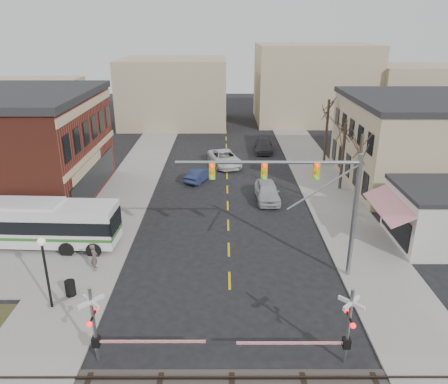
# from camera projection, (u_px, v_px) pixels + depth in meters

# --- Properties ---
(ground) EXTENTS (160.00, 160.00, 0.00)m
(ground) POSITION_uv_depth(u_px,v_px,m) (230.00, 300.00, 25.20)
(ground) COLOR black
(ground) RESTS_ON ground
(sidewalk_west) EXTENTS (5.00, 60.00, 0.12)m
(sidewalk_west) POSITION_uv_depth(u_px,v_px,m) (133.00, 182.00, 43.82)
(sidewalk_west) COLOR gray
(sidewalk_west) RESTS_ON ground
(sidewalk_east) EXTENTS (5.00, 60.00, 0.12)m
(sidewalk_east) POSITION_uv_depth(u_px,v_px,m) (322.00, 182.00, 43.85)
(sidewalk_east) COLOR gray
(sidewalk_east) RESTS_ON ground
(tree_east_a) EXTENTS (0.28, 0.28, 6.75)m
(tree_east_a) POSITION_uv_depth(u_px,v_px,m) (358.00, 175.00, 35.15)
(tree_east_a) COLOR #382B21
(tree_east_a) RESTS_ON sidewalk_east
(tree_east_b) EXTENTS (0.28, 0.28, 6.30)m
(tree_east_b) POSITION_uv_depth(u_px,v_px,m) (343.00, 157.00, 40.83)
(tree_east_b) COLOR #382B21
(tree_east_b) RESTS_ON sidewalk_east
(tree_east_c) EXTENTS (0.28, 0.28, 7.20)m
(tree_east_c) POSITION_uv_depth(u_px,v_px,m) (326.00, 132.00, 48.13)
(tree_east_c) COLOR #382B21
(tree_east_c) RESTS_ON sidewalk_east
(transit_bus) EXTENTS (12.70, 3.33, 3.24)m
(transit_bus) POSITION_uv_depth(u_px,v_px,m) (28.00, 223.00, 30.64)
(transit_bus) COLOR silver
(transit_bus) RESTS_ON ground
(traffic_signal_mast) EXTENTS (10.76, 0.30, 8.00)m
(traffic_signal_mast) POSITION_uv_depth(u_px,v_px,m) (308.00, 190.00, 25.53)
(traffic_signal_mast) COLOR gray
(traffic_signal_mast) RESTS_ON ground
(rr_crossing_west) EXTENTS (5.60, 1.36, 4.00)m
(rr_crossing_west) POSITION_uv_depth(u_px,v_px,m) (103.00, 326.00, 19.96)
(rr_crossing_west) COLOR gray
(rr_crossing_west) RESTS_ON ground
(rr_crossing_east) EXTENTS (5.60, 1.36, 4.00)m
(rr_crossing_east) POSITION_uv_depth(u_px,v_px,m) (339.00, 328.00, 19.86)
(rr_crossing_east) COLOR gray
(rr_crossing_east) RESTS_ON ground
(street_lamp) EXTENTS (0.44, 0.44, 4.29)m
(street_lamp) POSITION_uv_depth(u_px,v_px,m) (44.00, 259.00, 23.28)
(street_lamp) COLOR black
(street_lamp) RESTS_ON sidewalk_west
(trash_bin) EXTENTS (0.60, 0.60, 0.93)m
(trash_bin) POSITION_uv_depth(u_px,v_px,m) (70.00, 288.00, 25.29)
(trash_bin) COLOR black
(trash_bin) RESTS_ON sidewalk_west
(car_a) EXTENTS (2.13, 5.06, 1.71)m
(car_a) POSITION_uv_depth(u_px,v_px,m) (267.00, 191.00, 39.12)
(car_a) COLOR #A8AAAD
(car_a) RESTS_ON ground
(car_b) EXTENTS (2.98, 4.26, 1.33)m
(car_b) POSITION_uv_depth(u_px,v_px,m) (199.00, 175.00, 44.03)
(car_b) COLOR #1B2545
(car_b) RESTS_ON ground
(car_c) EXTENTS (4.27, 6.47, 1.65)m
(car_c) POSITION_uv_depth(u_px,v_px,m) (225.00, 158.00, 48.83)
(car_c) COLOR silver
(car_c) RESTS_ON ground
(car_d) EXTENTS (2.51, 5.39, 1.52)m
(car_d) POSITION_uv_depth(u_px,v_px,m) (264.00, 145.00, 54.29)
(car_d) COLOR #38383C
(car_d) RESTS_ON ground
(pedestrian_near) EXTENTS (0.53, 0.71, 1.79)m
(pedestrian_near) POSITION_uv_depth(u_px,v_px,m) (94.00, 257.00, 27.79)
(pedestrian_near) COLOR #564845
(pedestrian_near) RESTS_ON sidewalk_west
(pedestrian_far) EXTENTS (1.00, 1.06, 1.73)m
(pedestrian_far) POSITION_uv_depth(u_px,v_px,m) (66.00, 235.00, 30.80)
(pedestrian_far) COLOR #312E50
(pedestrian_far) RESTS_ON sidewalk_west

